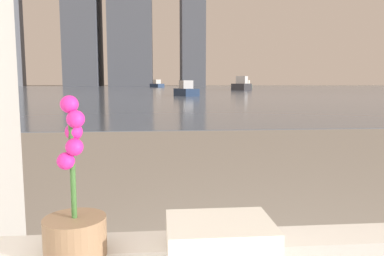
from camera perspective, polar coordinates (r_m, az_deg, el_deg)
name	(u,v)px	position (r m, az deg, el deg)	size (l,w,h in m)	color
potted_orchid	(75,221)	(0.91, -17.44, -13.37)	(0.14, 0.14, 0.37)	#8C6B4C
towel_stack	(220,238)	(0.89, 4.25, -16.39)	(0.24, 0.18, 0.08)	silver
harbor_water	(160,88)	(61.86, -4.94, 6.03)	(180.00, 110.00, 0.01)	slate
harbor_boat_1	(246,85)	(62.69, 8.29, 6.43)	(2.63, 3.79, 1.35)	#335647
harbor_boat_3	(186,90)	(25.91, -0.92, 5.76)	(1.62, 2.96, 1.05)	navy
harbor_boat_4	(242,85)	(47.29, 7.60, 6.49)	(3.41, 4.83, 1.73)	#2D2D33
harbor_boat_5	(157,85)	(77.95, -5.37, 6.60)	(3.05, 4.44, 1.58)	navy
skyline_tower_2	(131,20)	(119.66, -9.34, 15.92)	(12.89, 13.00, 39.80)	#4C515B
skyline_tower_3	(192,27)	(119.59, 0.02, 15.18)	(7.00, 13.20, 36.35)	#4C515B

